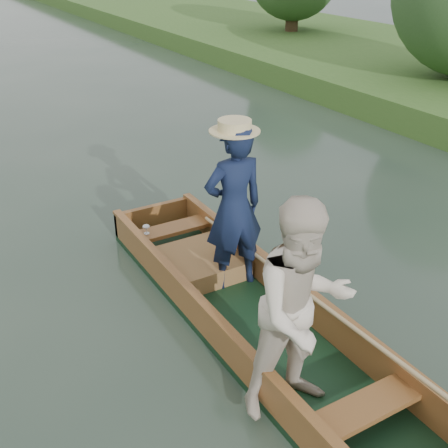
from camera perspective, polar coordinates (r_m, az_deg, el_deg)
ground at (r=5.89m, az=3.00°, el=-10.58°), size 120.00×120.00×0.00m
trees_far at (r=12.69m, az=-17.03°, el=20.80°), size 22.84×12.51×4.40m
punt at (r=5.27m, az=3.94°, el=-6.01°), size 1.35×5.00×1.97m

